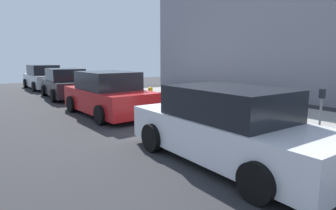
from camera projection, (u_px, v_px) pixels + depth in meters
name	position (u px, v px, depth m)	size (l,w,h in m)	color
ground_plane	(188.00, 121.00, 9.61)	(40.00, 40.00, 0.00)	#28282B
sidewalk_curb	(238.00, 111.00, 11.01)	(18.00, 5.00, 0.14)	gray
suitcase_navy_0	(274.00, 120.00, 7.46)	(0.41, 0.20, 0.81)	navy
suitcase_olive_1	(257.00, 116.00, 7.83)	(0.44, 0.23, 0.83)	#59601E
suitcase_red_2	(241.00, 116.00, 8.26)	(0.50, 0.22, 0.84)	red
suitcase_black_3	(229.00, 113.00, 8.71)	(0.39, 0.27, 0.93)	black
suitcase_silver_4	(219.00, 111.00, 9.13)	(0.46, 0.20, 0.86)	#9EA0A8
suitcase_maroon_5	(209.00, 106.00, 9.51)	(0.35, 0.21, 0.98)	maroon
suitcase_teal_6	(200.00, 107.00, 9.93)	(0.45, 0.21, 0.60)	#0F606B
suitcase_navy_7	(191.00, 103.00, 10.27)	(0.35, 0.26, 0.78)	navy
suitcase_olive_8	(182.00, 103.00, 10.63)	(0.40, 0.24, 0.67)	#59601E
suitcase_red_9	(174.00, 102.00, 10.96)	(0.39, 0.25, 0.63)	red
suitcase_black_10	(168.00, 101.00, 11.43)	(0.50, 0.29, 0.79)	black
suitcase_silver_11	(161.00, 99.00, 11.87)	(0.41, 0.23, 0.58)	#9EA0A8
fire_hydrant	(150.00, 95.00, 12.47)	(0.39, 0.21, 0.73)	#D89E0C
bollard_post	(141.00, 93.00, 12.87)	(0.12, 0.12, 0.84)	brown
parking_meter	(321.00, 108.00, 6.65)	(0.12, 0.09, 1.27)	slate
parked_car_white_0	(227.00, 127.00, 5.74)	(4.67, 2.01, 1.55)	silver
parked_car_red_1	(108.00, 95.00, 10.59)	(4.48, 2.24, 1.62)	#AD1619
parked_car_charcoal_2	(65.00, 84.00, 15.22)	(4.43, 2.13, 1.57)	black
parked_car_silver_3	(43.00, 78.00, 19.65)	(4.70, 2.12, 1.65)	#B2B5BA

